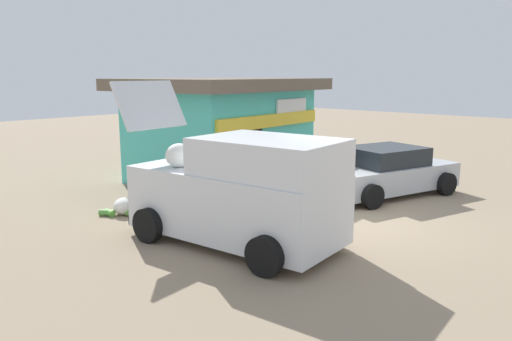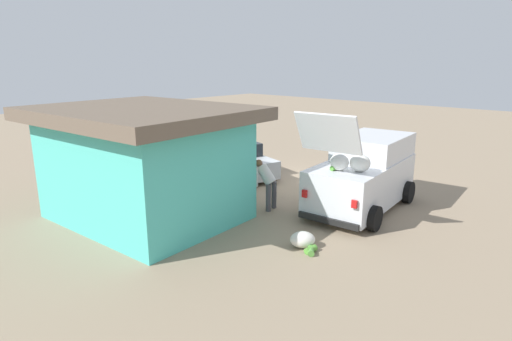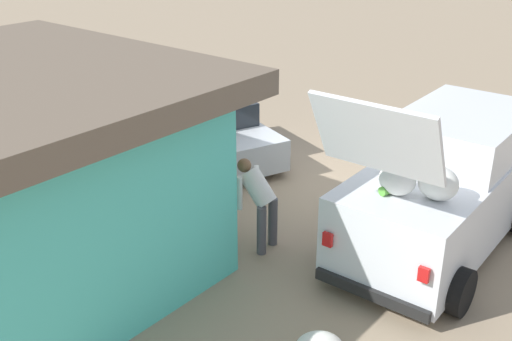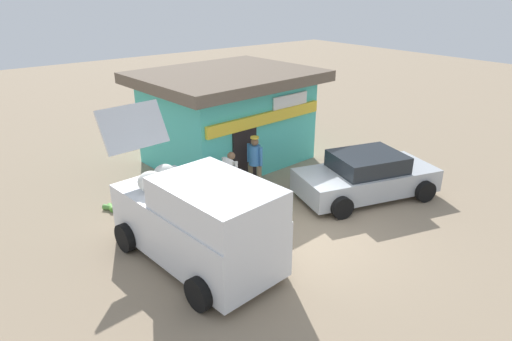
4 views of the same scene
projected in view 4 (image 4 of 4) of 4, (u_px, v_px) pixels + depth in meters
ground_plane at (312, 231)px, 11.10m from camera, size 60.00×60.00×0.00m
storefront_bar at (228, 115)px, 15.00m from camera, size 5.90×4.91×3.07m
delivery_van at (198, 220)px, 9.48m from camera, size 2.47×4.74×3.06m
parked_sedan at (366, 176)px, 12.75m from camera, size 4.31×2.97×1.29m
vendor_standing at (255, 160)px, 12.92m from camera, size 0.40×0.56×1.68m
customer_bending at (225, 175)px, 12.16m from camera, size 0.69×0.59×1.46m
unloaded_banana_pile at (122, 203)px, 12.12m from camera, size 0.88×0.73×0.38m
paint_bucket at (324, 171)px, 14.20m from camera, size 0.28×0.28×0.34m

